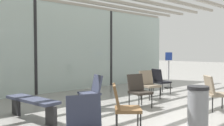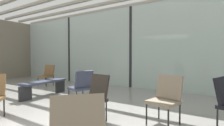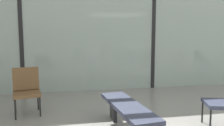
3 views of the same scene
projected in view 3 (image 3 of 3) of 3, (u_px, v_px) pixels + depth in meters
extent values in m
cube|color=#A3B7B2|center=(153.00, 31.00, 6.28)|extent=(14.00, 0.08, 3.22)
cube|color=black|center=(21.00, 31.00, 5.62)|extent=(0.10, 0.12, 3.22)
cube|color=black|center=(153.00, 31.00, 6.28)|extent=(0.10, 0.12, 3.22)
ellipsoid|color=silver|center=(100.00, 21.00, 10.70)|extent=(11.91, 4.36, 4.36)
sphere|color=black|center=(18.00, 7.00, 8.09)|extent=(0.28, 0.28, 0.28)
sphere|color=black|center=(44.00, 8.00, 8.26)|extent=(0.28, 0.28, 0.28)
sphere|color=black|center=(69.00, 8.00, 8.43)|extent=(0.28, 0.28, 0.28)
sphere|color=black|center=(93.00, 9.00, 8.60)|extent=(0.28, 0.28, 0.28)
sphere|color=black|center=(116.00, 10.00, 8.77)|extent=(0.28, 0.28, 0.28)
sphere|color=black|center=(138.00, 10.00, 8.94)|extent=(0.28, 0.28, 0.28)
cube|color=brown|center=(27.00, 94.00, 4.19)|extent=(0.57, 0.57, 0.06)
cube|color=brown|center=(26.00, 79.00, 4.35)|extent=(0.50, 0.24, 0.44)
cylinder|color=black|center=(15.00, 110.00, 3.94)|extent=(0.03, 0.03, 0.37)
cylinder|color=black|center=(40.00, 107.00, 4.10)|extent=(0.03, 0.03, 0.37)
cylinder|color=black|center=(15.00, 103.00, 4.32)|extent=(0.03, 0.03, 0.37)
cylinder|color=black|center=(38.00, 101.00, 4.49)|extent=(0.03, 0.03, 0.37)
cube|color=#33384C|center=(220.00, 104.00, 3.57)|extent=(0.60, 0.60, 0.06)
cylinder|color=black|center=(202.00, 112.00, 3.82)|extent=(0.03, 0.03, 0.37)
cylinder|color=black|center=(210.00, 121.00, 3.41)|extent=(0.03, 0.03, 0.37)
cube|color=#33384C|center=(127.00, 106.00, 3.31)|extent=(0.57, 1.54, 0.06)
cube|color=#262628|center=(113.00, 108.00, 3.97)|extent=(0.06, 0.36, 0.41)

